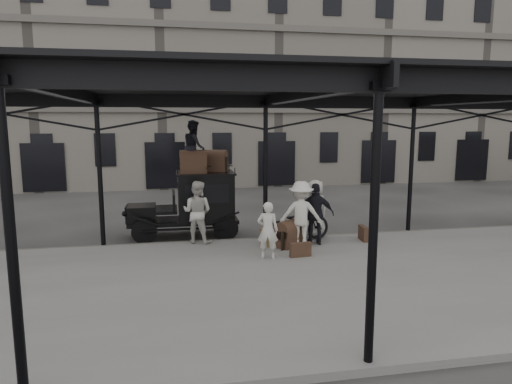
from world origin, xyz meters
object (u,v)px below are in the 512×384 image
taxi (196,201)px  steamer_trunk_platform (289,235)px  porter_official (316,214)px  steamer_trunk_roof_near (193,163)px  porter_left (268,230)px  bicycle (298,224)px

taxi → steamer_trunk_platform: (2.63, -2.28, -0.73)m
taxi → steamer_trunk_platform: 3.56m
porter_official → steamer_trunk_roof_near: size_ratio=2.19×
taxi → porter_left: size_ratio=2.33×
bicycle → steamer_trunk_roof_near: 3.93m
taxi → steamer_trunk_roof_near: steamer_trunk_roof_near is taller
porter_official → bicycle: 0.67m
porter_left → bicycle: porter_left is taller
porter_official → bicycle: porter_official is taller
steamer_trunk_platform → bicycle: bearing=6.3°
porter_official → bicycle: bearing=-26.3°
porter_left → steamer_trunk_platform: bearing=-113.3°
steamer_trunk_roof_near → steamer_trunk_platform: steamer_trunk_roof_near is taller
porter_left → bicycle: (1.29, 1.48, -0.21)m
taxi → steamer_trunk_roof_near: bearing=-108.1°
taxi → bicycle: (3.02, -1.89, -0.48)m
porter_left → porter_official: (1.73, 1.13, 0.15)m
porter_left → porter_official: size_ratio=0.84×
porter_official → taxi: bearing=-20.9°
porter_left → bicycle: 1.97m
porter_left → steamer_trunk_roof_near: 3.93m
porter_left → steamer_trunk_platform: size_ratio=1.76×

